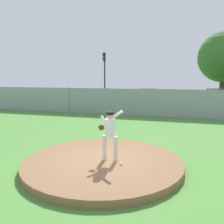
# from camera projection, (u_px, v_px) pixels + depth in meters

# --- Properties ---
(ground_plane) EXTENTS (80.00, 80.00, 0.00)m
(ground_plane) POSITION_uv_depth(u_px,v_px,m) (136.00, 127.00, 13.11)
(ground_plane) COLOR #4C8438
(asphalt_strip) EXTENTS (44.00, 7.00, 0.01)m
(asphalt_strip) POSITION_uv_depth(u_px,v_px,m) (152.00, 108.00, 21.18)
(asphalt_strip) COLOR #2B2B2D
(asphalt_strip) RESTS_ON ground_plane
(pitchers_mound) EXTENTS (5.06, 5.06, 0.22)m
(pitchers_mound) POSITION_uv_depth(u_px,v_px,m) (103.00, 162.00, 7.39)
(pitchers_mound) COLOR brown
(pitchers_mound) RESTS_ON ground_plane
(pitcher_youth) EXTENTS (0.82, 0.32, 1.63)m
(pitcher_youth) POSITION_uv_depth(u_px,v_px,m) (110.00, 131.00, 7.11)
(pitcher_youth) COLOR silver
(pitcher_youth) RESTS_ON pitchers_mound
(baseball) EXTENTS (0.07, 0.07, 0.07)m
(baseball) POSITION_uv_depth(u_px,v_px,m) (121.00, 164.00, 6.88)
(baseball) COLOR white
(baseball) RESTS_ON pitchers_mound
(chainlink_fence) EXTENTS (30.79, 0.07, 2.09)m
(chainlink_fence) POSITION_uv_depth(u_px,v_px,m) (146.00, 103.00, 16.76)
(chainlink_fence) COLOR gray
(chainlink_fence) RESTS_ON ground_plane
(parked_car_champagne) EXTENTS (2.15, 4.54, 1.80)m
(parked_car_champagne) POSITION_uv_depth(u_px,v_px,m) (148.00, 99.00, 21.54)
(parked_car_champagne) COLOR tan
(parked_car_champagne) RESTS_ON ground_plane
(parked_car_white) EXTENTS (1.93, 4.48, 1.58)m
(parked_car_white) POSITION_uv_depth(u_px,v_px,m) (41.00, 97.00, 23.82)
(parked_car_white) COLOR silver
(parked_car_white) RESTS_ON ground_plane
(parked_car_silver) EXTENTS (1.94, 4.14, 1.58)m
(parked_car_silver) POSITION_uv_depth(u_px,v_px,m) (69.00, 98.00, 23.01)
(parked_car_silver) COLOR #B7BABF
(parked_car_silver) RESTS_ON ground_plane
(parked_car_charcoal) EXTENTS (1.99, 4.80, 1.83)m
(parked_car_charcoal) POSITION_uv_depth(u_px,v_px,m) (218.00, 100.00, 19.80)
(parked_car_charcoal) COLOR #232328
(parked_car_charcoal) RESTS_ON ground_plane
(traffic_light_near) EXTENTS (0.28, 0.46, 5.54)m
(traffic_light_near) POSITION_uv_depth(u_px,v_px,m) (104.00, 69.00, 25.81)
(traffic_light_near) COLOR black
(traffic_light_near) RESTS_ON ground_plane
(tree_broad_left) EXTENTS (5.85, 5.85, 8.09)m
(tree_broad_left) POSITION_uv_depth(u_px,v_px,m) (224.00, 57.00, 26.44)
(tree_broad_left) COLOR #4C331E
(tree_broad_left) RESTS_ON ground_plane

